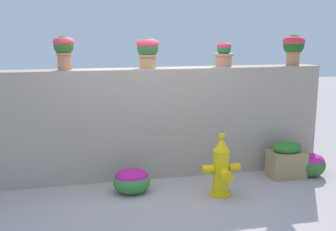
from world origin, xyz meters
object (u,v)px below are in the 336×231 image
Objects in this scene: flower_bush_right at (132,180)px; fire_hydrant at (221,168)px; potted_plant_1 at (64,48)px; potted_plant_2 at (148,50)px; potted_plant_3 at (224,53)px; potted_plant_4 at (294,46)px; planter_box at (286,160)px; flower_bush_left at (311,164)px.

fire_hydrant is at bearing -17.21° from flower_bush_right.
potted_plant_1 is 1.14m from potted_plant_2.
potted_plant_3 is 0.74× the size of flower_bush_right.
potted_plant_4 is 2.34m from fire_hydrant.
fire_hydrant is (0.79, -0.95, -1.49)m from potted_plant_2.
flower_bush_right is at bearing -177.45° from planter_box.
flower_bush_left is at bearing 1.31° from flower_bush_right.
planter_box is at bearing -119.37° from potted_plant_4.
potted_plant_1 reaches higher than flower_bush_right.
potted_plant_4 is (3.41, 0.05, -0.00)m from potted_plant_1.
fire_hydrant reaches higher than flower_bush_left.
potted_plant_4 is (1.12, -0.01, 0.10)m from potted_plant_3.
planter_box is at bearing -33.83° from potted_plant_3.
planter_box is at bearing 173.86° from flower_bush_left.
potted_plant_1 is 1.99m from flower_bush_right.
potted_plant_4 is 0.88× the size of planter_box.
planter_box is (1.97, -0.50, -1.60)m from potted_plant_2.
potted_plant_2 is 1.01× the size of flower_bush_left.
potted_plant_3 is (2.29, 0.07, -0.10)m from potted_plant_1.
flower_bush_right is (-1.49, -0.65, -1.62)m from potted_plant_3.
potted_plant_4 is at bearing 13.78° from flower_bush_right.
planter_box is (1.17, 0.45, -0.12)m from fire_hydrant.
potted_plant_2 is 1.82m from flower_bush_right.
fire_hydrant is 1.66× the size of flower_bush_right.
flower_bush_left is at bearing -12.95° from potted_plant_2.
potted_plant_2 is at bearing 165.77° from planter_box.
potted_plant_1 is at bearing 144.15° from flower_bush_right.
potted_plant_1 is 1.06× the size of potted_plant_2.
flower_bush_left is (3.49, -0.52, -1.71)m from potted_plant_1.
flower_bush_left is (0.08, -0.58, -1.70)m from potted_plant_4.
potted_plant_1 is 0.99× the size of potted_plant_4.
potted_plant_4 is 1.08× the size of flower_bush_left.
potted_plant_2 is 0.82× the size of planter_box.
potted_plant_1 reaches higher than flower_bush_left.
fire_hydrant is (-1.48, -0.99, -1.52)m from potted_plant_4.
potted_plant_3 is at bearing 2.40° from potted_plant_2.
potted_plant_4 is 1.80m from flower_bush_left.
potted_plant_3 is 0.85× the size of flower_bush_left.
flower_bush_left is (1.55, 0.41, -0.18)m from fire_hydrant.
potted_plant_4 is at bearing 0.95° from potted_plant_2.
potted_plant_4 reaches higher than fire_hydrant.
potted_plant_2 reaches higher than planter_box.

